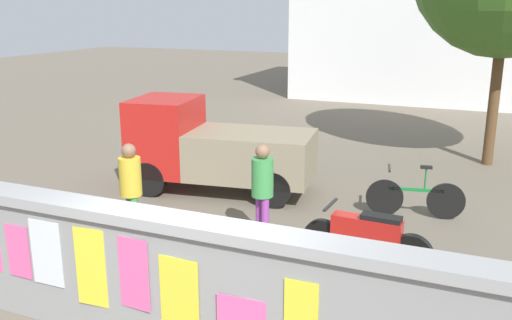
{
  "coord_description": "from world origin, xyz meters",
  "views": [
    {
      "loc": [
        2.77,
        -4.65,
        3.64
      ],
      "look_at": [
        -0.43,
        2.92,
        1.37
      ],
      "focal_mm": 39.45,
      "sensor_mm": 36.0,
      "label": 1
    }
  ],
  "objects_px": {
    "bicycle_near": "(438,310)",
    "motorcycle": "(369,236)",
    "auto_rickshaw_truck": "(212,147)",
    "person_walking": "(131,184)",
    "person_bystander": "(262,184)",
    "bicycle_far": "(415,197)"
  },
  "relations": [
    {
      "from": "auto_rickshaw_truck",
      "to": "motorcycle",
      "type": "distance_m",
      "value": 4.28
    },
    {
      "from": "auto_rickshaw_truck",
      "to": "motorcycle",
      "type": "relative_size",
      "value": 1.98
    },
    {
      "from": "auto_rickshaw_truck",
      "to": "bicycle_near",
      "type": "xyz_separation_m",
      "value": [
        4.74,
        -3.75,
        -0.54
      ]
    },
    {
      "from": "motorcycle",
      "to": "bicycle_near",
      "type": "bearing_deg",
      "value": -54.33
    },
    {
      "from": "motorcycle",
      "to": "bicycle_far",
      "type": "distance_m",
      "value": 2.31
    },
    {
      "from": "bicycle_far",
      "to": "person_bystander",
      "type": "distance_m",
      "value": 3.02
    },
    {
      "from": "bicycle_near",
      "to": "person_bystander",
      "type": "height_order",
      "value": "person_bystander"
    },
    {
      "from": "person_bystander",
      "to": "bicycle_near",
      "type": "bearing_deg",
      "value": -30.85
    },
    {
      "from": "bicycle_near",
      "to": "motorcycle",
      "type": "bearing_deg",
      "value": 125.67
    },
    {
      "from": "person_walking",
      "to": "person_bystander",
      "type": "bearing_deg",
      "value": 21.56
    },
    {
      "from": "person_walking",
      "to": "bicycle_far",
      "type": "bearing_deg",
      "value": 36.28
    },
    {
      "from": "auto_rickshaw_truck",
      "to": "person_bystander",
      "type": "bearing_deg",
      "value": -47.06
    },
    {
      "from": "bicycle_near",
      "to": "person_bystander",
      "type": "xyz_separation_m",
      "value": [
        -2.8,
        1.67,
        0.62
      ]
    },
    {
      "from": "person_walking",
      "to": "bicycle_near",
      "type": "bearing_deg",
      "value": -11.14
    },
    {
      "from": "auto_rickshaw_truck",
      "to": "person_bystander",
      "type": "xyz_separation_m",
      "value": [
        1.94,
        -2.08,
        0.09
      ]
    },
    {
      "from": "bicycle_far",
      "to": "motorcycle",
      "type": "bearing_deg",
      "value": -98.5
    },
    {
      "from": "motorcycle",
      "to": "bicycle_near",
      "type": "height_order",
      "value": "bicycle_near"
    },
    {
      "from": "bicycle_near",
      "to": "bicycle_far",
      "type": "bearing_deg",
      "value": 101.28
    },
    {
      "from": "motorcycle",
      "to": "person_bystander",
      "type": "relative_size",
      "value": 1.17
    },
    {
      "from": "auto_rickshaw_truck",
      "to": "person_walking",
      "type": "distance_m",
      "value": 2.83
    },
    {
      "from": "motorcycle",
      "to": "auto_rickshaw_truck",
      "type": "bearing_deg",
      "value": 148.58
    },
    {
      "from": "auto_rickshaw_truck",
      "to": "motorcycle",
      "type": "bearing_deg",
      "value": -31.42
    }
  ]
}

